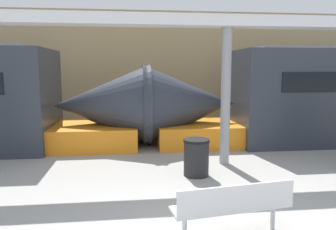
# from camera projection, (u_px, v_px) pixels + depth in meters

# --- Properties ---
(station_wall) EXTENTS (56.00, 0.20, 5.00)m
(station_wall) POSITION_uv_depth(u_px,v_px,m) (155.00, 68.00, 14.61)
(station_wall) COLOR tan
(station_wall) RESTS_ON ground_plane
(bench_near) EXTENTS (1.86, 0.71, 0.86)m
(bench_near) POSITION_uv_depth(u_px,v_px,m) (233.00, 204.00, 4.79)
(bench_near) COLOR silver
(bench_near) RESTS_ON ground_plane
(trash_bin) EXTENTS (0.61, 0.61, 0.87)m
(trash_bin) POSITION_uv_depth(u_px,v_px,m) (196.00, 157.00, 7.65)
(trash_bin) COLOR black
(trash_bin) RESTS_ON ground_plane
(support_column_near) EXTENTS (0.25, 0.25, 3.53)m
(support_column_near) POSITION_uv_depth(u_px,v_px,m) (226.00, 97.00, 8.44)
(support_column_near) COLOR gray
(support_column_near) RESTS_ON ground_plane
(canopy_beam) EXTENTS (28.00, 0.60, 0.28)m
(canopy_beam) POSITION_uv_depth(u_px,v_px,m) (228.00, 21.00, 8.17)
(canopy_beam) COLOR silver
(canopy_beam) RESTS_ON support_column_near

